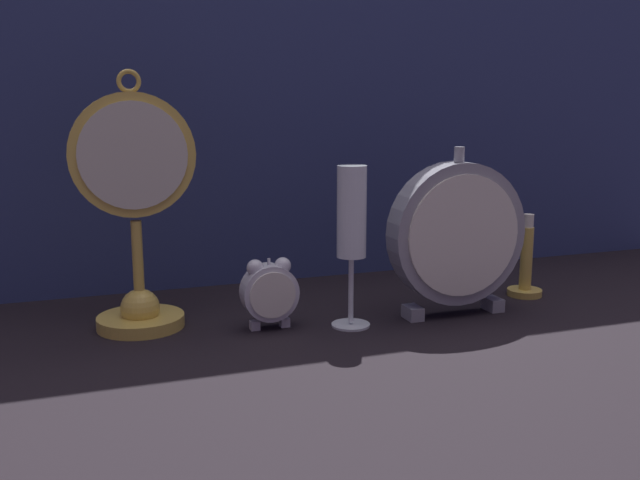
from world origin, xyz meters
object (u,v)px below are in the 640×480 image
alarm_clock_twin_bell (270,290)px  champagne_flute (352,224)px  brass_candlestick (526,270)px  pocket_watch_on_stand (136,221)px  mantel_clock_silver (457,234)px

alarm_clock_twin_bell → champagne_flute: size_ratio=0.44×
brass_candlestick → pocket_watch_on_stand: bearing=176.2°
pocket_watch_on_stand → mantel_clock_silver: 0.43m
alarm_clock_twin_bell → champagne_flute: champagne_flute is taller
pocket_watch_on_stand → champagne_flute: (0.26, -0.09, -0.01)m
alarm_clock_twin_bell → champagne_flute: (0.10, -0.03, 0.08)m
mantel_clock_silver → brass_candlestick: (0.15, 0.05, -0.07)m
alarm_clock_twin_bell → mantel_clock_silver: 0.27m
champagne_flute → pocket_watch_on_stand: bearing=161.5°
champagne_flute → brass_candlestick: champagne_flute is taller
alarm_clock_twin_bell → champagne_flute: 0.14m
mantel_clock_silver → champagne_flute: size_ratio=1.10×
brass_candlestick → alarm_clock_twin_bell: bearing=-176.7°
mantel_clock_silver → champagne_flute: bearing=179.3°
mantel_clock_silver → brass_candlestick: size_ratio=1.85×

